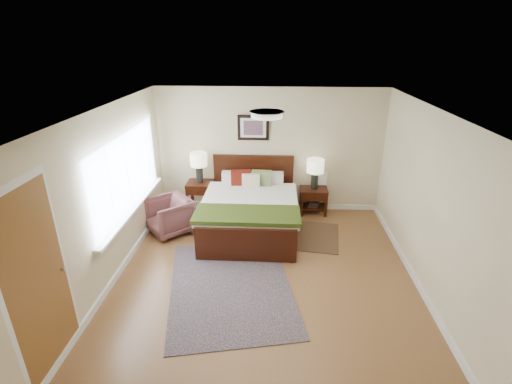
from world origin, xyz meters
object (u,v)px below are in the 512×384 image
nightstand_right (313,198)px  rug_persian (231,285)px  nightstand_left (200,188)px  lamp_left (199,162)px  bed (250,205)px  armchair (169,216)px  lamp_right (315,169)px

nightstand_right → rug_persian: size_ratio=0.22×
nightstand_left → lamp_left: lamp_left is taller
bed → nightstand_right: 1.49m
nightstand_left → armchair: size_ratio=0.86×
bed → rug_persian: size_ratio=0.87×
nightstand_right → nightstand_left: bearing=-179.8°
bed → nightstand_right: bed is taller
nightstand_left → nightstand_right: 2.32m
nightstand_left → lamp_right: size_ratio=1.03×
bed → rug_persian: 1.79m
bed → nightstand_left: bed is taller
rug_persian → bed: bearing=73.1°
bed → rug_persian: bed is taller
armchair → bed: bearing=55.0°
bed → lamp_left: bearing=143.0°
nightstand_right → armchair: bearing=-160.6°
bed → lamp_left: lamp_left is taller
nightstand_right → rug_persian: bearing=-119.3°
nightstand_left → armchair: bearing=-112.6°
armchair → rug_persian: bearing=-1.0°
nightstand_left → rug_persian: (0.91, -2.50, -0.50)m
nightstand_left → lamp_left: 0.55m
bed → lamp_right: bearing=33.3°
nightstand_right → lamp_right: size_ratio=0.89×
nightstand_right → lamp_left: size_ratio=0.89×
lamp_left → bed: bearing=-37.0°
nightstand_left → bed: bearing=-36.3°
lamp_right → nightstand_left: bearing=-179.5°
armchair → nightstand_right: bearing=68.4°
lamp_left → rug_persian: (0.91, -2.52, -1.05)m
nightstand_left → lamp_right: (2.32, 0.02, 0.46)m
rug_persian → armchair: bearing=118.9°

